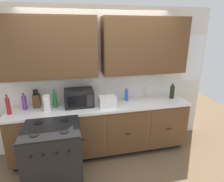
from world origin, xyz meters
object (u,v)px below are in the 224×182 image
Objects in this scene: microwave at (79,98)px; bottle_violet at (24,102)px; knife_block at (37,100)px; paper_towel_roll at (47,103)px; bottle_dark at (172,91)px; toaster at (108,102)px; bottle_blue at (126,94)px; stove_range at (54,157)px; bottle_red at (8,105)px; bottle_green at (55,99)px.

microwave is 1.75× the size of bottle_violet.
knife_block is (-0.70, 0.09, -0.02)m from microwave.
microwave reaches higher than paper_towel_roll.
microwave is 1.67× the size of bottle_dark.
bottle_blue is at bearing 29.78° from toaster.
toaster is 0.97m from paper_towel_roll.
bottle_dark is 0.88m from bottle_blue.
bottle_red is at bearing 138.20° from stove_range.
microwave is 1.52× the size of bottle_red.
bottle_dark is (2.43, -0.12, 0.03)m from knife_block.
bottle_dark is (2.16, 0.67, 0.61)m from stove_range.
bottle_green is at bearing -2.14° from bottle_violet.
bottle_blue is at bearing 30.21° from stove_range.
bottle_red reaches higher than bottle_green.
bottle_red is at bearing -151.19° from knife_block.
bottle_dark is 2.61m from bottle_violet.
bottle_red is (-1.08, -0.11, 0.01)m from microwave.
microwave reaches higher than toaster.
bottle_violet is 1.73m from bottle_blue.
paper_towel_roll reaches higher than bottle_blue.
stove_range is at bearing -41.80° from bottle_red.
bottle_violet is (-2.61, 0.06, -0.01)m from bottle_dark.
knife_block is at bearing 177.11° from bottle_dark.
stove_range is 3.00× the size of bottle_red.
paper_towel_roll is (0.18, -0.21, 0.01)m from knife_block.
microwave is 0.52m from paper_towel_roll.
paper_towel_roll is at bearing 0.25° from bottle_red.
bottle_blue is 0.76× the size of bottle_green.
bottle_green is at bearing 178.08° from microwave.
bottle_red is at bearing -179.75° from paper_towel_roll.
bottle_dark is at bearing 6.66° from toaster.
paper_towel_roll is at bearing -167.82° from microwave.
bottle_dark is at bearing -2.89° from knife_block.
bottle_dark is (1.28, 0.15, 0.05)m from toaster.
microwave is 1.08m from bottle_red.
microwave is 1.73m from bottle_dark.
bottle_red reaches higher than toaster.
stove_range is at bearing -121.41° from microwave.
toaster is (0.88, 0.52, 0.56)m from stove_range.
paper_towel_roll is 2.25m from bottle_dark.
bottle_blue is (1.37, 0.16, -0.02)m from paper_towel_roll.
bottle_green is (-2.13, 0.04, 0.01)m from bottle_dark.
microwave is 0.39m from bottle_green.
stove_range is at bearing -162.83° from bottle_dark.
knife_block is 1.01× the size of bottle_green.
toaster reaches higher than stove_range.
stove_range is 3.30× the size of bottle_dark.
bottle_violet is 0.25m from bottle_red.
toaster is 1.08× the size of paper_towel_roll.
knife_block is at bearing 166.77° from toaster.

